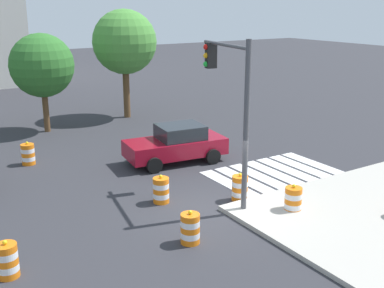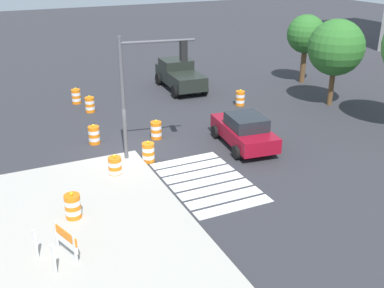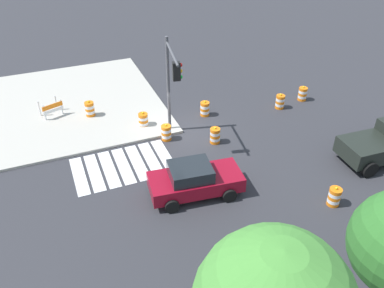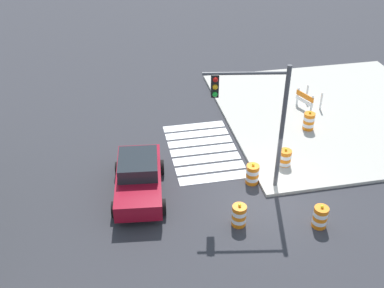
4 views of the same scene
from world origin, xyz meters
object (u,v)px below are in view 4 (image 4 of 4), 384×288
object	(u,v)px
traffic_barrel_near_corner	(252,174)
traffic_barrel_on_sidewalk	(309,121)
traffic_barrel_lane_center	(285,159)
construction_barricade	(307,98)
sports_car	(139,177)
traffic_barrel_median_near	(320,217)
traffic_light_pole	(255,108)
traffic_barrel_median_far	(239,215)

from	to	relation	value
traffic_barrel_near_corner	traffic_barrel_on_sidewalk	world-z (taller)	traffic_barrel_on_sidewalk
traffic_barrel_lane_center	construction_barricade	world-z (taller)	construction_barricade
sports_car	traffic_barrel_median_near	world-z (taller)	sports_car
construction_barricade	traffic_light_pole	world-z (taller)	traffic_light_pole
traffic_barrel_near_corner	construction_barricade	distance (m)	7.52
sports_car	traffic_light_pole	xyz separation A→B (m)	(-0.62, -4.61, 3.10)
traffic_barrel_median_near	traffic_barrel_on_sidewalk	distance (m)	7.09
sports_car	traffic_barrel_lane_center	bearing A→B (deg)	-85.40
construction_barricade	traffic_light_pole	bearing A→B (deg)	139.51
traffic_barrel_lane_center	sports_car	bearing A→B (deg)	94.60
traffic_barrel_near_corner	construction_barricade	world-z (taller)	construction_barricade
traffic_barrel_median_near	traffic_barrel_lane_center	bearing A→B (deg)	-1.16
traffic_barrel_near_corner	traffic_light_pole	size ratio (longest dim) A/B	0.19
traffic_barrel_near_corner	construction_barricade	bearing A→B (deg)	-40.69
traffic_barrel_median_far	traffic_barrel_lane_center	world-z (taller)	same
traffic_light_pole	sports_car	bearing A→B (deg)	82.36
traffic_barrel_median_far	traffic_barrel_on_sidewalk	xyz separation A→B (m)	(5.97, -5.42, 0.15)
sports_car	traffic_light_pole	bearing A→B (deg)	-97.64
traffic_barrel_median_far	traffic_barrel_on_sidewalk	size ratio (longest dim) A/B	1.00
traffic_barrel_on_sidewalk	construction_barricade	bearing A→B (deg)	-20.18
sports_car	traffic_barrel_lane_center	size ratio (longest dim) A/B	4.40
traffic_light_pole	traffic_barrel_median_far	bearing A→B (deg)	153.11
traffic_barrel_lane_center	traffic_barrel_on_sidewalk	bearing A→B (deg)	-40.39
traffic_barrel_lane_center	construction_barricade	bearing A→B (deg)	-32.51
traffic_light_pole	construction_barricade	bearing A→B (deg)	-40.49
traffic_barrel_on_sidewalk	traffic_light_pole	world-z (taller)	traffic_light_pole
traffic_barrel_near_corner	traffic_barrel_median_far	world-z (taller)	same
traffic_barrel_median_near	traffic_barrel_median_far	size ratio (longest dim) A/B	1.00
traffic_barrel_median_far	traffic_light_pole	distance (m)	4.18
traffic_light_pole	traffic_barrel_near_corner	bearing A→B (deg)	-36.71
sports_car	traffic_barrel_median_far	size ratio (longest dim) A/B	4.40
traffic_barrel_near_corner	traffic_light_pole	distance (m)	3.48
construction_barricade	traffic_light_pole	size ratio (longest dim) A/B	0.26
traffic_barrel_median_far	construction_barricade	bearing A→B (deg)	-37.39
traffic_barrel_median_near	traffic_light_pole	size ratio (longest dim) A/B	0.19
traffic_barrel_median_near	traffic_barrel_lane_center	xyz separation A→B (m)	(3.94, -0.08, 0.00)
traffic_barrel_median_near	traffic_barrel_near_corner	bearing A→B (deg)	28.72
traffic_barrel_lane_center	traffic_barrel_on_sidewalk	xyz separation A→B (m)	(2.72, -2.32, 0.15)
traffic_barrel_median_far	construction_barricade	distance (m)	10.23
traffic_barrel_lane_center	traffic_barrel_median_far	bearing A→B (deg)	136.31
construction_barricade	traffic_barrel_median_near	bearing A→B (deg)	160.12
traffic_barrel_on_sidewalk	construction_barricade	xyz separation A→B (m)	(2.15, -0.79, 0.12)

